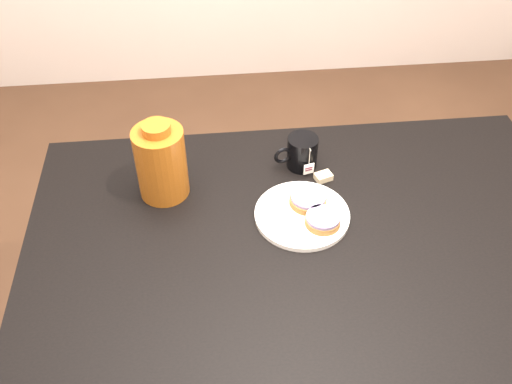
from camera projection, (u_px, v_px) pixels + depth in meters
table at (308, 260)px, 1.46m from camera, size 1.40×0.90×0.75m
plate at (302, 214)px, 1.45m from camera, size 0.24×0.24×0.02m
bagel_back at (308, 199)px, 1.46m from camera, size 0.13×0.13×0.03m
bagel_front at (323, 220)px, 1.41m from camera, size 0.12×0.12×0.03m
mug at (302, 152)px, 1.57m from camera, size 0.13×0.10×0.09m
teabag_pouch at (323, 177)px, 1.55m from camera, size 0.05×0.04×0.02m
bagel_package at (161, 162)px, 1.45m from camera, size 0.14×0.14×0.22m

